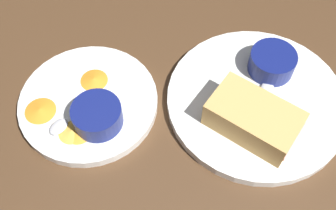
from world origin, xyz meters
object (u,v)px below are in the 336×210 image
object	(u,v)px
spoon_by_dark_ramekin	(266,96)
plate_chips_companion	(88,104)
spoon_by_gravy_ramekin	(65,121)
ramekin_dark_sauce	(272,62)
ramekin_light_gravy	(97,115)
plate_sandwich_main	(256,101)
sandwich_half_near	(253,118)

from	to	relation	value
spoon_by_dark_ramekin	plate_chips_companion	bearing A→B (deg)	20.60
plate_chips_companion	spoon_by_gravy_ramekin	bearing A→B (deg)	71.91
ramekin_dark_sauce	ramekin_light_gravy	distance (cm)	29.09
spoon_by_dark_ramekin	ramekin_light_gravy	world-z (taller)	ramekin_light_gravy
plate_sandwich_main	plate_chips_companion	bearing A→B (deg)	20.42
ramekin_dark_sauce	spoon_by_dark_ramekin	xyz separation A→B (cm)	(-0.56, 5.75, -1.57)
plate_chips_companion	sandwich_half_near	bearing A→B (deg)	-171.12
ramekin_dark_sauce	plate_chips_companion	xyz separation A→B (cm)	(25.82, 15.66, -2.73)
plate_sandwich_main	ramekin_light_gravy	world-z (taller)	ramekin_light_gravy
plate_sandwich_main	plate_chips_companion	xyz separation A→B (cm)	(25.06, 9.33, 0.00)
sandwich_half_near	ramekin_dark_sauce	distance (cm)	11.74
sandwich_half_near	spoon_by_dark_ramekin	distance (cm)	6.40
plate_chips_companion	spoon_by_gravy_ramekin	xyz separation A→B (cm)	(1.47, 4.49, 1.16)
ramekin_dark_sauce	ramekin_light_gravy	xyz separation A→B (cm)	(22.53, 18.40, -0.06)
ramekin_dark_sauce	spoon_by_dark_ramekin	bearing A→B (deg)	95.53
ramekin_light_gravy	ramekin_dark_sauce	bearing A→B (deg)	-140.76
sandwich_half_near	ramekin_light_gravy	bearing A→B (deg)	16.92
plate_sandwich_main	ramekin_dark_sauce	distance (cm)	6.94
plate_sandwich_main	ramekin_dark_sauce	xyz separation A→B (cm)	(-0.76, -6.33, 2.73)
ramekin_dark_sauce	plate_chips_companion	world-z (taller)	ramekin_dark_sauce
spoon_by_dark_ramekin	plate_chips_companion	size ratio (longest dim) A/B	0.45
plate_sandwich_main	spoon_by_dark_ramekin	bearing A→B (deg)	-156.13
ramekin_light_gravy	spoon_by_dark_ramekin	bearing A→B (deg)	-151.28
ramekin_light_gravy	plate_sandwich_main	bearing A→B (deg)	-151.00
sandwich_half_near	spoon_by_gravy_ramekin	world-z (taller)	sandwich_half_near
spoon_by_dark_ramekin	plate_chips_companion	xyz separation A→B (cm)	(26.37, 9.91, -1.16)
plate_sandwich_main	plate_chips_companion	world-z (taller)	same
sandwich_half_near	ramekin_dark_sauce	bearing A→B (deg)	-92.70
spoon_by_dark_ramekin	ramekin_light_gravy	distance (cm)	26.37
ramekin_dark_sauce	ramekin_light_gravy	bearing A→B (deg)	39.24
plate_chips_companion	ramekin_dark_sauce	bearing A→B (deg)	-148.75
spoon_by_dark_ramekin	plate_chips_companion	world-z (taller)	spoon_by_dark_ramekin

